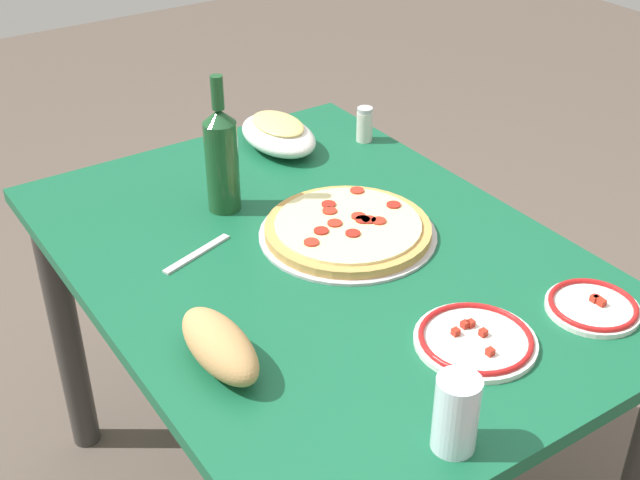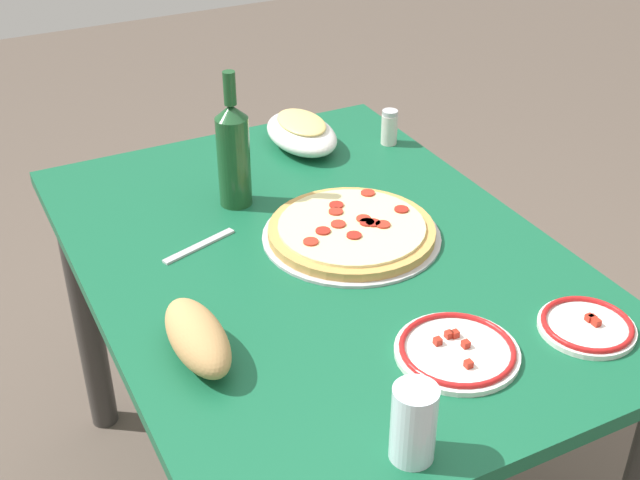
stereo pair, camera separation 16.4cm
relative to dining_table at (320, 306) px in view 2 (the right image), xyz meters
name	(u,v)px [view 2 (the right image)]	position (x,y,z in m)	size (l,w,h in m)	color
dining_table	(320,306)	(0.00, 0.00, 0.00)	(1.22, 0.89, 0.75)	#145938
pepperoni_pizza	(352,231)	(0.02, -0.08, 0.14)	(0.36, 0.36, 0.03)	#B7B7BC
baked_pasta_dish	(301,131)	(0.45, -0.18, 0.17)	(0.24, 0.15, 0.08)	white
wine_bottle	(233,153)	(0.26, 0.07, 0.25)	(0.07, 0.07, 0.30)	#194723
water_glass	(414,423)	(-0.53, 0.13, 0.19)	(0.07, 0.07, 0.12)	silver
side_plate_near	(457,351)	(-0.38, -0.06, 0.14)	(0.21, 0.21, 0.02)	white
side_plate_far	(587,326)	(-0.43, -0.30, 0.14)	(0.17, 0.17, 0.02)	white
bread_loaf	(197,337)	(-0.19, 0.32, 0.17)	(0.21, 0.09, 0.08)	tan
spice_shaker	(389,127)	(0.37, -0.38, 0.17)	(0.04, 0.04, 0.09)	silver
fork_left	(199,246)	(0.13, 0.20, 0.13)	(0.17, 0.02, 0.01)	#B7B7BC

